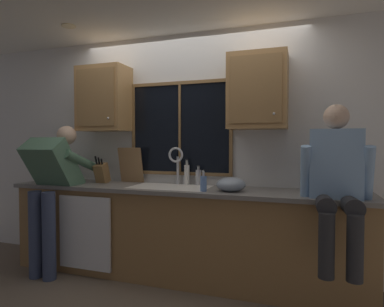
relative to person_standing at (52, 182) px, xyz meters
The scene contains 23 objects.
back_wall 1.49m from the person_standing, 27.54° to the left, with size 5.95×0.12×2.55m, color silver.
ceiling_downlight_left 1.60m from the person_standing, ahead, with size 0.14×0.14×0.01m, color #FFEAB2.
window_glass 1.46m from the person_standing, 26.70° to the left, with size 1.10×0.02×0.95m, color black.
window_frame_top 1.71m from the person_standing, 26.32° to the left, with size 1.17×0.02×0.04m, color brown.
window_frame_bottom 1.34m from the person_standing, 26.32° to the left, with size 1.17×0.02×0.04m, color brown.
window_frame_left 1.04m from the person_standing, 43.20° to the left, with size 0.04×0.02×0.95m, color brown.
window_frame_right 1.95m from the person_standing, 18.56° to the left, with size 0.04×0.02×0.95m, color brown.
window_mullion_center 1.45m from the person_standing, 26.24° to the left, with size 0.02×0.02×0.95m, color brown.
lower_cabinet_run 1.42m from the person_standing, 14.01° to the left, with size 3.55×0.58×0.88m, color olive.
countertop 1.32m from the person_standing, 13.17° to the left, with size 3.61×0.62×0.04m, color slate.
dishwasher_front 0.64m from the person_standing, ahead, with size 0.60×0.02×0.74m, color white.
upper_cabinet_left 1.06m from the person_standing, 52.29° to the left, with size 0.56×0.36×0.72m.
upper_cabinet_right 2.29m from the person_standing, 12.12° to the left, with size 0.56×0.36×0.72m.
sink 1.25m from the person_standing, 14.55° to the left, with size 0.80×0.46×0.21m.
faucet 1.32m from the person_standing, 22.16° to the left, with size 0.18×0.09×0.40m.
person_standing is the anchor object (origin of this frame).
person_sitting_on_counter 2.73m from the person_standing, ahead, with size 0.54×0.60×1.26m.
knife_block 0.52m from the person_standing, 46.74° to the left, with size 0.12×0.18×0.32m.
cutting_board 0.83m from the person_standing, 39.34° to the left, with size 0.28×0.02×0.40m, color #997047.
mixing_bowl 1.86m from the person_standing, ahead, with size 0.27×0.27×0.14m, color #8C99A8.
soap_dispenser 1.61m from the person_standing, ahead, with size 0.06×0.07×0.20m.
bottle_green_glass 1.41m from the person_standing, 22.34° to the left, with size 0.06×0.06×0.27m.
bottle_tall_clear 1.53m from the person_standing, 20.35° to the left, with size 0.06×0.06×0.21m.
Camera 1 is at (1.18, -3.34, 1.37)m, focal length 30.43 mm.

